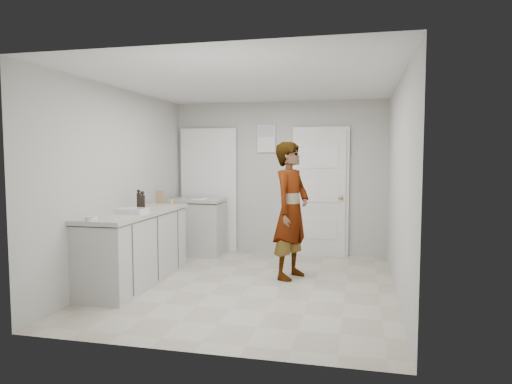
% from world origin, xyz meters
% --- Properties ---
extents(ground, '(4.00, 4.00, 0.00)m').
position_xyz_m(ground, '(0.00, 0.00, 0.00)').
color(ground, '#B0A593').
rests_on(ground, ground).
extents(room_shell, '(4.00, 4.00, 4.00)m').
position_xyz_m(room_shell, '(-0.17, 1.95, 1.02)').
color(room_shell, '#BAB9B0').
rests_on(room_shell, ground).
extents(main_counter, '(0.64, 1.96, 0.93)m').
position_xyz_m(main_counter, '(-1.45, -0.20, 0.43)').
color(main_counter, '#B3B3AE').
rests_on(main_counter, ground).
extents(side_counter, '(0.84, 0.61, 0.93)m').
position_xyz_m(side_counter, '(-1.25, 1.55, 0.43)').
color(side_counter, '#B3B3AE').
rests_on(side_counter, ground).
extents(person, '(0.63, 0.77, 1.80)m').
position_xyz_m(person, '(0.44, 0.49, 0.90)').
color(person, silver).
rests_on(person, ground).
extents(cake_mix_box, '(0.12, 0.05, 0.19)m').
position_xyz_m(cake_mix_box, '(-1.52, 0.70, 1.02)').
color(cake_mix_box, '#9A724D').
rests_on(cake_mix_box, main_counter).
extents(spice_jar, '(0.05, 0.05, 0.08)m').
position_xyz_m(spice_jar, '(-1.30, 0.59, 0.96)').
color(spice_jar, tan).
rests_on(spice_jar, main_counter).
extents(oil_cruet_a, '(0.06, 0.06, 0.25)m').
position_xyz_m(oil_cruet_a, '(-1.39, -0.11, 1.04)').
color(oil_cruet_a, black).
rests_on(oil_cruet_a, main_counter).
extents(oil_cruet_b, '(0.06, 0.06, 0.25)m').
position_xyz_m(oil_cruet_b, '(-1.55, 0.10, 1.04)').
color(oil_cruet_b, black).
rests_on(oil_cruet_b, main_counter).
extents(baking_dish, '(0.34, 0.24, 0.06)m').
position_xyz_m(baking_dish, '(-1.39, -0.40, 0.95)').
color(baking_dish, silver).
rests_on(baking_dish, main_counter).
extents(egg_bowl, '(0.13, 0.13, 0.05)m').
position_xyz_m(egg_bowl, '(-1.49, -1.10, 0.95)').
color(egg_bowl, silver).
rests_on(egg_bowl, main_counter).
extents(papers, '(0.28, 0.33, 0.01)m').
position_xyz_m(papers, '(-1.19, 1.49, 0.93)').
color(papers, white).
rests_on(papers, side_counter).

